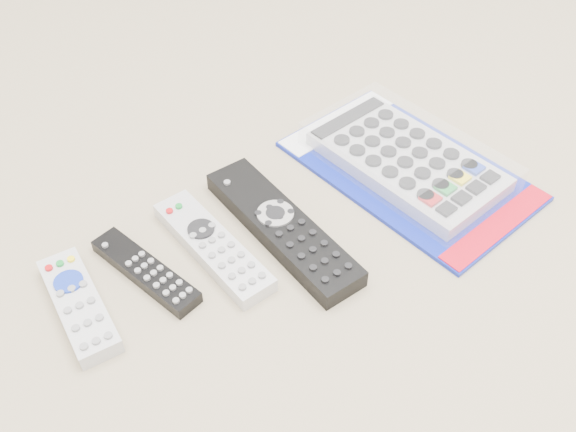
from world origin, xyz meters
TOP-DOWN VIEW (x-y plane):
  - remote_small_grey at (-0.25, 0.06)m, footprint 0.07×0.16m
  - remote_slim_black at (-0.16, 0.05)m, footprint 0.06×0.16m
  - remote_silver_dvd at (-0.08, 0.03)m, footprint 0.05×0.20m
  - remote_large_black at (0.01, 0.00)m, footprint 0.07×0.26m
  - jumbo_remote_packaged at (0.22, -0.01)m, footprint 0.21×0.34m

SIDE VIEW (x-z plane):
  - remote_slim_black at x=-0.16m, z-range 0.00..0.02m
  - remote_silver_dvd at x=-0.08m, z-range 0.00..0.02m
  - remote_small_grey at x=-0.25m, z-range 0.00..0.02m
  - remote_large_black at x=0.01m, z-range 0.00..0.03m
  - jumbo_remote_packaged at x=0.22m, z-range 0.00..0.04m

